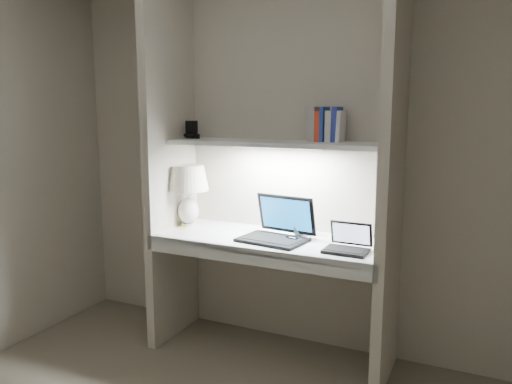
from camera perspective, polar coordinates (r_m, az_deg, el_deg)
The scene contains 17 objects.
back_wall at distance 3.29m, azimuth 3.54°, elevation 4.00°, with size 3.20×0.01×2.50m, color beige.
alcove_panel_left at distance 3.39m, azimuth -9.79°, elevation 4.05°, with size 0.06×0.55×2.50m, color beige.
alcove_panel_right at distance 2.83m, azimuth 15.34°, elevation 2.80°, with size 0.06×0.55×2.50m, color beige.
desk at distance 3.13m, azimuth 1.58°, elevation -5.59°, with size 1.40×0.55×0.04m, color white.
desk_apron at distance 2.91m, azimuth -0.48°, elevation -7.36°, with size 1.46×0.03×0.10m, color silver.
shelf at distance 3.12m, azimuth 2.33°, elevation 5.55°, with size 1.40×0.36×0.03m, color silver.
strip_light at distance 3.12m, azimuth 2.33°, elevation 5.15°, with size 0.60×0.04×0.01m, color white.
table_lamp at distance 3.41m, azimuth -7.80°, elevation 0.80°, with size 0.29×0.29×0.42m.
laptop_main at distance 3.08m, azimuth 2.50°, elevation -4.34°, with size 0.43×0.39×0.26m.
laptop_netbook at distance 2.87m, azimuth 10.45°, elevation -5.92°, with size 0.25×0.22×0.16m.
speaker at distance 3.18m, azimuth 5.43°, elevation -3.60°, with size 0.11×0.07×0.15m, color silver.
mouse at distance 3.05m, azimuth 4.11°, elevation -5.29°, with size 0.10×0.06×0.04m, color black.
cable_coil at distance 3.08m, azimuth 2.14°, elevation -5.33°, with size 0.10×0.10×0.01m, color black.
sticky_note at distance 3.42m, azimuth -8.36°, elevation -4.03°, with size 0.07×0.07×0.00m, color gold.
book_row at distance 3.08m, azimuth 8.11°, elevation 7.57°, with size 0.20×0.14×0.21m.
shelf_box at distance 3.44m, azimuth -7.36°, elevation 7.09°, with size 0.07×0.05×0.12m, color black.
shelf_gadget at distance 3.43m, azimuth -7.48°, elevation 6.46°, with size 0.10×0.07×0.04m, color black.
Camera 1 is at (1.20, -1.55, 1.56)m, focal length 35.00 mm.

